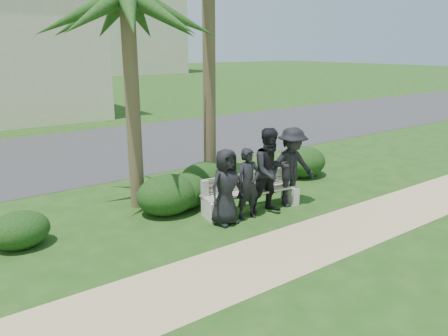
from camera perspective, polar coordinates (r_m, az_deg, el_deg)
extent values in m
plane|color=#1B4112|center=(9.46, 1.80, -6.42)|extent=(160.00, 160.00, 0.00)
cube|color=tan|center=(8.24, 9.61, -10.12)|extent=(30.00, 1.60, 0.01)
cube|color=#2D2D30|center=(16.26, -15.76, 2.39)|extent=(160.00, 8.00, 0.01)
cube|color=beige|center=(25.31, -26.86, 13.85)|extent=(8.00, 8.00, 7.00)
cube|color=#9E9484|center=(9.71, 3.67, -3.19)|extent=(2.31, 0.82, 0.04)
cube|color=#9E9484|center=(9.80, 2.85, -1.55)|extent=(2.25, 0.34, 0.26)
cube|color=beige|center=(9.18, -1.47, -5.73)|extent=(0.22, 0.53, 0.41)
cube|color=beige|center=(10.45, 8.12, -3.20)|extent=(0.22, 0.53, 0.41)
imported|color=black|center=(8.86, 0.25, -2.50)|extent=(0.81, 0.56, 1.59)
imported|color=black|center=(9.19, 3.17, -2.06)|extent=(0.59, 0.42, 1.53)
imported|color=black|center=(9.50, 6.10, -0.38)|extent=(1.01, 0.85, 1.89)
imported|color=black|center=(9.98, 8.82, 0.10)|extent=(1.27, 0.85, 1.82)
ellipsoid|color=black|center=(8.82, -25.13, -7.21)|extent=(1.06, 0.88, 0.69)
ellipsoid|color=black|center=(9.62, -7.42, -3.32)|extent=(1.37, 1.14, 0.90)
ellipsoid|color=black|center=(9.91, -5.38, -2.96)|extent=(1.24, 1.02, 0.81)
ellipsoid|color=black|center=(10.71, -2.53, -1.36)|extent=(1.31, 1.08, 0.85)
ellipsoid|color=black|center=(11.17, 4.70, -0.89)|extent=(1.19, 0.98, 0.77)
ellipsoid|color=black|center=(12.47, 10.31, 0.92)|extent=(1.35, 1.12, 0.88)
cylinder|color=brown|center=(9.75, -11.83, 7.66)|extent=(0.32, 0.32, 4.51)
cylinder|color=brown|center=(11.21, -1.95, 12.83)|extent=(0.32, 0.32, 6.02)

